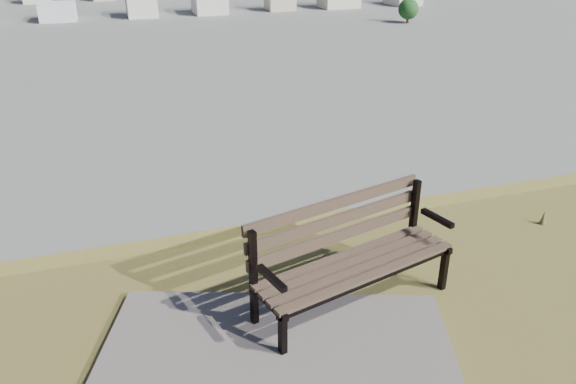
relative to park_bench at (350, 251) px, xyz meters
name	(u,v)px	position (x,y,z in m)	size (l,w,h in m)	color
park_bench	(350,251)	(0.00, 0.00, 0.00)	(2.03, 1.09, 1.02)	#473729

